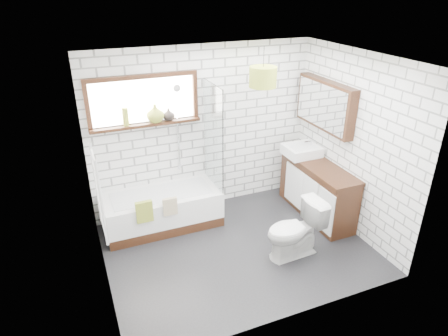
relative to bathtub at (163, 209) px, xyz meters
name	(u,v)px	position (x,y,z in m)	size (l,w,h in m)	color
floor	(238,249)	(0.78, -0.94, -0.27)	(3.40, 2.60, 0.01)	black
ceiling	(241,59)	(0.78, -0.94, 2.24)	(3.40, 2.60, 0.01)	white
wall_back	(203,130)	(0.78, 0.37, 0.98)	(3.40, 0.01, 2.50)	white
wall_front	(296,219)	(0.78, -2.24, 0.98)	(3.40, 0.01, 2.50)	white
wall_left	(94,190)	(-0.93, -0.94, 0.98)	(0.01, 2.60, 2.50)	white
wall_right	(353,144)	(2.48, -0.94, 0.98)	(0.01, 2.60, 2.50)	white
window	(144,101)	(-0.07, 0.32, 1.53)	(1.52, 0.16, 0.68)	black
towel_radiator	(99,194)	(-0.88, -0.94, 0.93)	(0.06, 0.52, 1.00)	white
mirror_cabinet	(325,105)	(2.40, -0.34, 1.38)	(0.16, 1.20, 0.70)	black
shower_riser	(178,128)	(0.38, 0.32, 1.08)	(0.02, 0.02, 1.30)	silver
bathtub	(163,209)	(0.00, 0.00, 0.00)	(1.64, 0.72, 0.53)	white
shower_screen	(213,136)	(0.80, 0.00, 1.02)	(0.02, 0.72, 1.50)	white
towel_green	(144,212)	(-0.32, -0.36, 0.25)	(0.22, 0.06, 0.30)	olive
towel_beige	(170,206)	(0.03, -0.36, 0.25)	(0.19, 0.05, 0.25)	tan
vanity	(317,190)	(2.24, -0.58, 0.15)	(0.47, 1.45, 0.83)	black
basin	(302,151)	(2.18, -0.17, 0.64)	(0.51, 0.45, 0.15)	white
tap	(311,145)	(2.34, -0.17, 0.70)	(0.03, 0.03, 0.17)	silver
toilet	(295,230)	(1.39, -1.33, 0.12)	(0.75, 0.43, 0.77)	white
vase_olive	(155,115)	(0.06, 0.29, 1.34)	(0.24, 0.24, 0.25)	olive
vase_dark	(169,116)	(0.25, 0.29, 1.30)	(0.16, 0.16, 0.17)	black
bottle	(126,118)	(-0.34, 0.29, 1.34)	(0.08, 0.08, 0.24)	olive
pendant	(263,77)	(1.46, -0.18, 1.83)	(0.37, 0.37, 0.27)	olive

